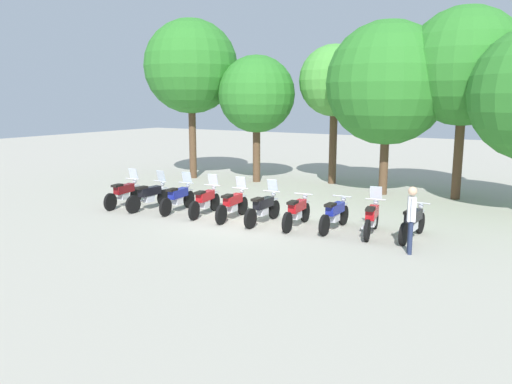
# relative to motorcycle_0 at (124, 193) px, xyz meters

# --- Properties ---
(ground_plane) EXTENTS (80.00, 80.00, 0.00)m
(ground_plane) POSITION_rel_motorcycle_0_xyz_m (5.23, 0.42, -0.52)
(ground_plane) COLOR #ADA899
(motorcycle_0) EXTENTS (0.62, 2.18, 1.37)m
(motorcycle_0) POSITION_rel_motorcycle_0_xyz_m (0.00, 0.00, 0.00)
(motorcycle_0) COLOR black
(motorcycle_0) RESTS_ON ground_plane
(motorcycle_1) EXTENTS (0.62, 2.19, 1.37)m
(motorcycle_1) POSITION_rel_motorcycle_0_xyz_m (1.17, 0.12, 0.00)
(motorcycle_1) COLOR black
(motorcycle_1) RESTS_ON ground_plane
(motorcycle_2) EXTENTS (0.62, 2.18, 1.37)m
(motorcycle_2) POSITION_rel_motorcycle_0_xyz_m (2.32, 0.35, 0.00)
(motorcycle_2) COLOR black
(motorcycle_2) RESTS_ON ground_plane
(motorcycle_3) EXTENTS (0.63, 2.18, 1.37)m
(motorcycle_3) POSITION_rel_motorcycle_0_xyz_m (3.48, 0.41, 0.00)
(motorcycle_3) COLOR black
(motorcycle_3) RESTS_ON ground_plane
(motorcycle_4) EXTENTS (0.62, 2.19, 1.37)m
(motorcycle_4) POSITION_rel_motorcycle_0_xyz_m (4.64, 0.39, 0.00)
(motorcycle_4) COLOR black
(motorcycle_4) RESTS_ON ground_plane
(motorcycle_5) EXTENTS (0.62, 2.19, 1.37)m
(motorcycle_5) POSITION_rel_motorcycle_0_xyz_m (5.81, 0.43, 0.00)
(motorcycle_5) COLOR black
(motorcycle_5) RESTS_ON ground_plane
(motorcycle_6) EXTENTS (0.62, 2.19, 0.99)m
(motorcycle_6) POSITION_rel_motorcycle_0_xyz_m (6.97, 0.55, -0.01)
(motorcycle_6) COLOR black
(motorcycle_6) RESTS_ON ground_plane
(motorcycle_7) EXTENTS (0.62, 2.19, 0.99)m
(motorcycle_7) POSITION_rel_motorcycle_0_xyz_m (8.13, 0.82, -0.01)
(motorcycle_7) COLOR black
(motorcycle_7) RESTS_ON ground_plane
(motorcycle_8) EXTENTS (0.64, 2.18, 1.37)m
(motorcycle_8) POSITION_rel_motorcycle_0_xyz_m (9.28, 0.89, 0.00)
(motorcycle_8) COLOR black
(motorcycle_8) RESTS_ON ground_plane
(motorcycle_9) EXTENTS (0.62, 2.19, 0.99)m
(motorcycle_9) POSITION_rel_motorcycle_0_xyz_m (10.45, 1.03, -0.01)
(motorcycle_9) COLOR black
(motorcycle_9) RESTS_ON ground_plane
(person_0) EXTENTS (0.30, 0.40, 1.78)m
(person_0) POSITION_rel_motorcycle_0_xyz_m (10.76, -0.45, 0.54)
(person_0) COLOR #232D4C
(person_0) RESTS_ON ground_plane
(tree_0) EXTENTS (4.61, 4.61, 7.86)m
(tree_0) POSITION_rel_motorcycle_0_xyz_m (-2.13, 6.91, 5.02)
(tree_0) COLOR brown
(tree_0) RESTS_ON ground_plane
(tree_1) EXTENTS (3.65, 3.65, 6.03)m
(tree_1) POSITION_rel_motorcycle_0_xyz_m (1.27, 7.54, 3.67)
(tree_1) COLOR brown
(tree_1) RESTS_ON ground_plane
(tree_2) EXTENTS (3.31, 3.31, 6.48)m
(tree_2) POSITION_rel_motorcycle_0_xyz_m (4.63, 8.97, 4.27)
(tree_2) COLOR brown
(tree_2) RESTS_ON ground_plane
(tree_3) EXTENTS (5.04, 5.04, 7.14)m
(tree_3) POSITION_rel_motorcycle_0_xyz_m (7.58, 7.45, 4.10)
(tree_3) COLOR brown
(tree_3) RESTS_ON ground_plane
(tree_4) EXTENTS (4.58, 4.58, 7.51)m
(tree_4) POSITION_rel_motorcycle_0_xyz_m (10.42, 7.94, 4.69)
(tree_4) COLOR brown
(tree_4) RESTS_ON ground_plane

